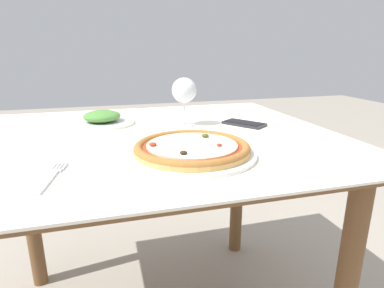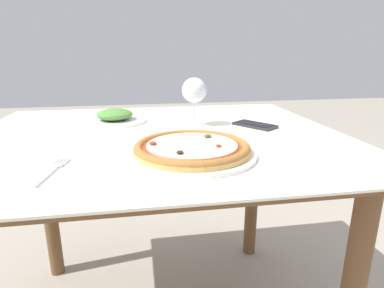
{
  "view_description": "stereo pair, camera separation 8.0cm",
  "coord_description": "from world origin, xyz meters",
  "px_view_note": "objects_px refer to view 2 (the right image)",
  "views": [
    {
      "loc": [
        -0.14,
        -0.96,
        1.0
      ],
      "look_at": [
        0.07,
        -0.22,
        0.77
      ],
      "focal_mm": 30.0,
      "sensor_mm": 36.0,
      "label": 1
    },
    {
      "loc": [
        -0.06,
        -0.98,
        1.0
      ],
      "look_at": [
        0.07,
        -0.22,
        0.77
      ],
      "focal_mm": 30.0,
      "sensor_mm": 36.0,
      "label": 2
    }
  ],
  "objects_px": {
    "side_plate": "(115,117)",
    "fork": "(52,170)",
    "dining_table": "(160,163)",
    "pizza_plate": "(192,149)",
    "wine_glass_far_left": "(194,92)",
    "cell_phone": "(255,125)"
  },
  "relations": [
    {
      "from": "side_plate",
      "to": "fork",
      "type": "bearing_deg",
      "value": -102.83
    },
    {
      "from": "dining_table",
      "to": "side_plate",
      "type": "height_order",
      "value": "side_plate"
    },
    {
      "from": "pizza_plate",
      "to": "wine_glass_far_left",
      "type": "xyz_separation_m",
      "value": [
        0.06,
        0.32,
        0.1
      ]
    },
    {
      "from": "cell_phone",
      "to": "side_plate",
      "type": "bearing_deg",
      "value": 162.84
    },
    {
      "from": "wine_glass_far_left",
      "to": "cell_phone",
      "type": "bearing_deg",
      "value": -14.23
    },
    {
      "from": "fork",
      "to": "cell_phone",
      "type": "height_order",
      "value": "cell_phone"
    },
    {
      "from": "fork",
      "to": "side_plate",
      "type": "distance_m",
      "value": 0.49
    },
    {
      "from": "pizza_plate",
      "to": "fork",
      "type": "xyz_separation_m",
      "value": [
        -0.32,
        -0.06,
        -0.01
      ]
    },
    {
      "from": "wine_glass_far_left",
      "to": "side_plate",
      "type": "relative_size",
      "value": 0.74
    },
    {
      "from": "cell_phone",
      "to": "pizza_plate",
      "type": "bearing_deg",
      "value": -134.52
    },
    {
      "from": "pizza_plate",
      "to": "fork",
      "type": "height_order",
      "value": "pizza_plate"
    },
    {
      "from": "dining_table",
      "to": "wine_glass_far_left",
      "type": "relative_size",
      "value": 6.95
    },
    {
      "from": "pizza_plate",
      "to": "cell_phone",
      "type": "xyz_separation_m",
      "value": [
        0.27,
        0.27,
        -0.01
      ]
    },
    {
      "from": "fork",
      "to": "side_plate",
      "type": "relative_size",
      "value": 0.76
    },
    {
      "from": "cell_phone",
      "to": "side_plate",
      "type": "distance_m",
      "value": 0.5
    },
    {
      "from": "fork",
      "to": "wine_glass_far_left",
      "type": "xyz_separation_m",
      "value": [
        0.38,
        0.38,
        0.12
      ]
    },
    {
      "from": "cell_phone",
      "to": "side_plate",
      "type": "xyz_separation_m",
      "value": [
        -0.48,
        0.15,
        0.01
      ]
    },
    {
      "from": "dining_table",
      "to": "side_plate",
      "type": "xyz_separation_m",
      "value": [
        -0.15,
        0.2,
        0.11
      ]
    },
    {
      "from": "pizza_plate",
      "to": "fork",
      "type": "relative_size",
      "value": 1.91
    },
    {
      "from": "dining_table",
      "to": "pizza_plate",
      "type": "height_order",
      "value": "pizza_plate"
    },
    {
      "from": "fork",
      "to": "wine_glass_far_left",
      "type": "relative_size",
      "value": 1.03
    },
    {
      "from": "dining_table",
      "to": "fork",
      "type": "distance_m",
      "value": 0.39
    }
  ]
}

